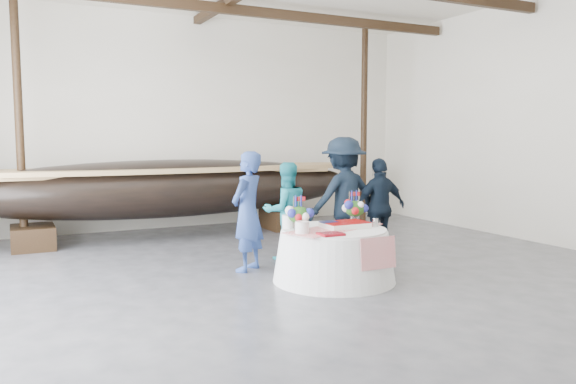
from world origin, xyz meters
name	(u,v)px	position (x,y,z in m)	size (l,w,h in m)	color
floor	(343,293)	(0.00, 0.00, 0.00)	(10.00, 12.00, 0.01)	#3D3D42
wall_back	(197,122)	(0.00, 6.00, 2.25)	(10.00, 0.02, 4.50)	silver
longboat_display	(169,188)	(-0.96, 4.76, 0.96)	(8.04, 1.61, 1.51)	black
banquet_table	(334,255)	(0.21, 0.57, 0.36)	(1.66, 1.66, 0.71)	white
tabletop_items	(328,216)	(0.20, 0.72, 0.86)	(1.63, 1.07, 0.40)	red
guest_woman_blue	(247,211)	(-0.62, 1.63, 0.87)	(0.63, 0.42, 1.74)	navy
guest_woman_teal	(286,211)	(0.21, 2.06, 0.77)	(0.75, 0.59, 1.55)	teal
guest_man_left	(343,197)	(1.14, 1.84, 0.97)	(1.25, 0.72, 1.94)	black
guest_man_right	(380,207)	(1.72, 1.64, 0.80)	(0.94, 0.39, 1.60)	black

